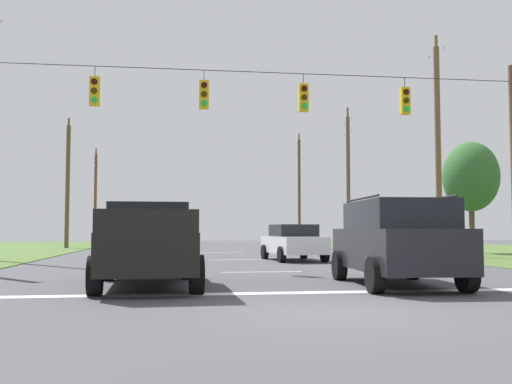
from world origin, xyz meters
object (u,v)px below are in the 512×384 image
Objects in this scene: overhead_signal_span at (254,148)px; distant_car_crossing_white at (293,242)px; tree_roadside_right at (471,177)px; suv_black at (396,240)px; utility_pole_far_right at (348,177)px; utility_pole_near_left at (299,187)px; utility_pole_distant_right at (68,184)px; distant_car_oncoming at (425,240)px; pickup_truck at (148,244)px; utility_pole_distant_left at (95,195)px; utility_pole_mid_right at (438,147)px.

overhead_signal_span is 6.44m from distant_car_crossing_white.
distant_car_crossing_white is 12.88m from tree_roadside_right.
suv_black is 0.47× the size of utility_pole_far_right.
utility_pole_near_left is at bearing 75.65° from overhead_signal_span.
tree_roadside_right is (23.42, -12.04, -0.25)m from utility_pole_distant_right.
utility_pole_distant_right is (-12.36, 17.69, 3.64)m from distant_car_crossing_white.
distant_car_oncoming is 0.71× the size of tree_roadside_right.
distant_car_crossing_white is at bearing -55.07° from utility_pole_distant_right.
utility_pole_distant_right is at bearing 113.77° from overhead_signal_span.
pickup_truck is 29.22m from utility_pole_distant_right.
pickup_truck is 30.99m from utility_pole_far_right.
utility_pole_distant_left is at bearing 104.77° from overhead_signal_span.
utility_pole_distant_right is at bearing 113.39° from suv_black.
overhead_signal_span is 24.83m from utility_pole_distant_right.
pickup_truck is at bearing -120.55° from overhead_signal_span.
utility_pole_distant_right reaches higher than distant_car_oncoming.
utility_pole_mid_right is 25.30m from utility_pole_distant_right.
utility_pole_mid_right reaches higher than tree_roadside_right.
pickup_truck is 5.81m from suv_black.
overhead_signal_span reaches higher than suv_black.
utility_pole_distant_left is (-20.16, 16.33, -0.54)m from utility_pole_far_right.
tree_roadside_right is at bearing -49.76° from utility_pole_distant_left.
utility_pole_distant_right is at bearing -89.42° from utility_pole_distant_left.
tree_roadside_right is (3.93, 2.80, 3.39)m from distant_car_oncoming.
utility_pole_distant_left is at bearing 130.24° from tree_roadside_right.
utility_pole_mid_right is at bearing -65.67° from distant_car_oncoming.
tree_roadside_right is at bearing 45.36° from utility_pole_mid_right.
utility_pole_near_left is at bearing 77.42° from distant_car_crossing_white.
tree_roadside_right is (13.42, 10.68, 0.13)m from overhead_signal_span.
suv_black is 15.74m from distant_car_oncoming.
utility_pole_distant_right is at bearing 142.72° from distant_car_oncoming.
utility_pole_distant_right is (-10.00, 22.72, 0.37)m from overhead_signal_span.
utility_pole_distant_right is (-19.50, 14.84, 3.64)m from distant_car_oncoming.
overhead_signal_span is 4.44× the size of distant_car_oncoming.
utility_pole_distant_right is at bearing -142.64° from utility_pole_near_left.
utility_pole_distant_right is 26.34m from tree_roadside_right.
suv_black is 31.72m from utility_pole_distant_right.
utility_pole_mid_right is at bearing -38.23° from utility_pole_distant_right.
overhead_signal_span is at bearing 59.45° from pickup_truck.
suv_black is at bearing -104.72° from utility_pole_far_right.
tree_roadside_right is at bearing -73.45° from utility_pole_far_right.
utility_pole_near_left is (7.30, 32.70, 4.68)m from distant_car_crossing_white.
utility_pole_mid_right is 37.31m from utility_pole_distant_left.
utility_pole_near_left is 1.20× the size of utility_pole_distant_right.
utility_pole_mid_right reaches higher than distant_car_oncoming.
distant_car_oncoming is 4.54m from utility_pole_mid_right.
utility_pole_distant_right is at bearing 152.79° from tree_roadside_right.
utility_pole_distant_left is 1.49× the size of tree_roadside_right.
utility_pole_distant_right reaches higher than pickup_truck.
suv_black reaches higher than pickup_truck.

